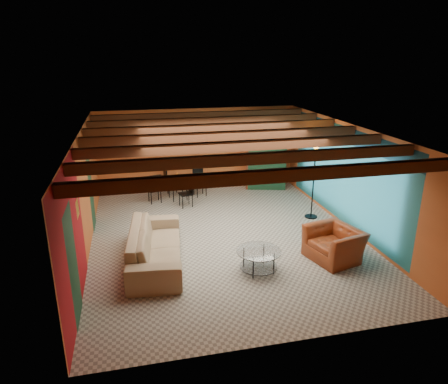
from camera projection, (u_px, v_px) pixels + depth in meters
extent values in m
cube|color=#9A9689|center=(226.00, 238.00, 10.24)|extent=(6.50, 8.00, 0.01)
cube|color=silver|center=(226.00, 131.00, 9.37)|extent=(6.50, 8.00, 0.01)
cube|color=#BF5D2C|center=(198.00, 150.00, 13.49)|extent=(6.50, 0.02, 2.70)
cube|color=maroon|center=(83.00, 197.00, 9.11)|extent=(0.02, 8.00, 2.70)
cube|color=#2A7779|center=(350.00, 178.00, 10.50)|extent=(0.02, 8.00, 2.70)
imported|color=#8F795C|center=(156.00, 246.00, 8.94)|extent=(1.36, 2.86, 0.81)
imported|color=maroon|center=(334.00, 244.00, 9.11)|extent=(1.24, 1.34, 0.73)
cube|color=maroon|center=(264.00, 157.00, 13.78)|extent=(1.33, 0.90, 2.13)
cube|color=black|center=(170.00, 142.00, 13.17)|extent=(1.05, 0.03, 0.65)
imported|color=#26661E|center=(266.00, 117.00, 13.35)|extent=(0.48, 0.42, 0.51)
imported|color=orange|center=(177.00, 168.00, 12.66)|extent=(0.24, 0.24, 0.20)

